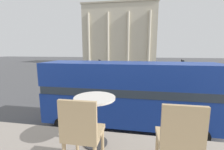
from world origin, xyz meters
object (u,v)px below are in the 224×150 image
pedestrian_red (112,77)px  cafe_chair_0 (82,132)px  cafe_dining_table (95,110)px  pedestrian_blue (139,82)px  plaza_building_left (120,35)px  pedestrian_yellow (199,89)px  double_decker_bus (128,92)px  traffic_light_near (215,82)px  traffic_light_far (99,66)px  cafe_chair_1 (179,139)px  pedestrian_white (159,71)px  traffic_light_mid (181,71)px

pedestrian_red → cafe_chair_0: bearing=105.0°
cafe_dining_table → pedestrian_blue: (0.89, 17.08, -3.11)m
plaza_building_left → pedestrian_yellow: 43.40m
double_decker_bus → traffic_light_near: 7.36m
double_decker_bus → pedestrian_red: (-3.13, 12.22, -1.32)m
cafe_dining_table → pedestrian_red: cafe_dining_table is taller
traffic_light_near → traffic_light_far: traffic_light_near is taller
cafe_chair_1 → pedestrian_blue: (-0.14, 17.61, -3.09)m
pedestrian_yellow → traffic_light_near: bearing=-73.5°
double_decker_bus → pedestrian_white: double_decker_bus is taller
traffic_light_mid → cafe_dining_table: bearing=-109.0°
cafe_chair_0 → pedestrian_red: size_ratio=0.53×
double_decker_bus → traffic_light_mid: (5.66, 9.64, 0.19)m
double_decker_bus → pedestrian_yellow: double_decker_bus is taller
traffic_light_far → pedestrian_yellow: bearing=-31.6°
cafe_dining_table → pedestrian_yellow: bearing=64.0°
traffic_light_near → pedestrian_blue: bearing=130.6°
cafe_chair_1 → cafe_chair_0: bearing=174.4°
cafe_dining_table → pedestrian_blue: bearing=87.0°
pedestrian_blue → pedestrian_red: bearing=4.6°
plaza_building_left → pedestrian_blue: 39.12m
double_decker_bus → pedestrian_white: 19.98m
double_decker_bus → traffic_light_near: double_decker_bus is taller
cafe_dining_table → pedestrian_yellow: 15.91m
pedestrian_yellow → pedestrian_blue: 6.70m
cafe_dining_table → pedestrian_blue: cafe_dining_table is taller
cafe_chair_0 → traffic_light_near: (6.53, 11.04, -1.52)m
pedestrian_yellow → pedestrian_blue: pedestrian_yellow is taller
cafe_chair_0 → traffic_light_near: cafe_chair_0 is taller
pedestrian_blue → plaza_building_left: bearing=-46.6°
pedestrian_red → traffic_light_mid: bearing=169.8°
cafe_chair_0 → traffic_light_far: cafe_chair_0 is taller
cafe_chair_1 → pedestrian_yellow: size_ratio=0.51×
cafe_dining_table → traffic_light_near: (6.55, 10.48, -1.54)m
plaza_building_left → traffic_light_far: bearing=-89.1°
cafe_chair_0 → cafe_chair_1: size_ratio=1.00×
cafe_dining_table → plaza_building_left: size_ratio=0.03×
cafe_chair_1 → double_decker_bus: bearing=89.4°
plaza_building_left → traffic_light_mid: bearing=-72.7°
double_decker_bus → pedestrian_white: bearing=80.6°
plaza_building_left → traffic_light_far: (0.52, -32.75, -8.05)m
traffic_light_near → traffic_light_mid: size_ratio=1.00×
cafe_chair_1 → pedestrian_yellow: bearing=60.3°
traffic_light_mid → cafe_chair_1: bearing=-105.3°
plaza_building_left → cafe_chair_1: bearing=-82.7°
double_decker_bus → pedestrian_yellow: 9.86m
cafe_chair_0 → traffic_light_mid: cafe_chair_0 is taller
cafe_chair_0 → pedestrian_white: size_ratio=0.53×
pedestrian_red → cafe_dining_table: bearing=105.2°
pedestrian_white → pedestrian_blue: 10.01m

